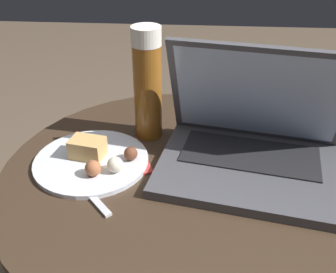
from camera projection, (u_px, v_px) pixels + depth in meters
name	position (u px, v px, depth m)	size (l,w,h in m)	color
table	(178.00, 237.00, 0.83)	(0.67, 0.67, 0.56)	#515156
napkin	(99.00, 163.00, 0.75)	(0.22, 0.19, 0.00)	#B7332D
laptop	(251.00, 144.00, 0.72)	(0.37, 0.30, 0.24)	#47474C
beer_glass	(148.00, 84.00, 0.79)	(0.06, 0.06, 0.23)	brown
snack_plate	(93.00, 159.00, 0.75)	(0.22, 0.22, 0.05)	silver
fork	(78.00, 182.00, 0.70)	(0.14, 0.15, 0.00)	silver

